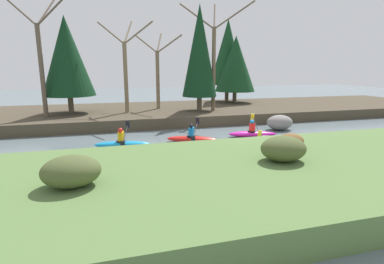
# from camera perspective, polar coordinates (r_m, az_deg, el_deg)

# --- Properties ---
(ground_plane) EXTENTS (90.00, 90.00, 0.00)m
(ground_plane) POSITION_cam_1_polar(r_m,az_deg,el_deg) (16.14, 8.78, -1.88)
(ground_plane) COLOR slate
(riverbank_near) EXTENTS (44.00, 7.48, 0.81)m
(riverbank_near) POSITION_cam_1_polar(r_m,az_deg,el_deg) (11.09, 21.68, -7.02)
(riverbank_near) COLOR #56753D
(riverbank_near) RESTS_ON ground
(riverbank_far) EXTENTS (44.00, 9.70, 0.73)m
(riverbank_far) POSITION_cam_1_polar(r_m,az_deg,el_deg) (24.42, 0.12, 3.91)
(riverbank_far) COLOR #473D2D
(riverbank_far) RESTS_ON ground
(conifer_tree_far_left) EXTENTS (3.51, 3.51, 6.55)m
(conifer_tree_far_left) POSITION_cam_1_polar(r_m,az_deg,el_deg) (22.53, -22.74, 13.14)
(conifer_tree_far_left) COLOR brown
(conifer_tree_far_left) RESTS_ON riverbank_far
(conifer_tree_left) EXTENTS (2.52, 2.52, 7.54)m
(conifer_tree_left) POSITION_cam_1_polar(r_m,az_deg,el_deg) (22.19, 1.45, 15.13)
(conifer_tree_left) COLOR brown
(conifer_tree_left) RESTS_ON riverbank_far
(conifer_tree_mid_left) EXTENTS (3.23, 3.23, 7.46)m
(conifer_tree_mid_left) POSITION_cam_1_polar(r_m,az_deg,el_deg) (28.73, 6.81, 14.82)
(conifer_tree_mid_left) COLOR brown
(conifer_tree_mid_left) RESTS_ON riverbank_far
(conifer_tree_centre) EXTENTS (3.58, 3.58, 5.89)m
(conifer_tree_centre) POSITION_cam_1_polar(r_m,az_deg,el_deg) (27.66, 8.28, 12.71)
(conifer_tree_centre) COLOR brown
(conifer_tree_centre) RESTS_ON riverbank_far
(bare_tree_upstream) EXTENTS (4.23, 4.18, 7.74)m
(bare_tree_upstream) POSITION_cam_1_polar(r_m,az_deg,el_deg) (21.52, -26.77, 12.23)
(bare_tree_upstream) COLOR brown
(bare_tree_upstream) RESTS_ON riverbank_far
(bare_tree_mid_upstream) EXTENTS (3.58, 3.54, 6.50)m
(bare_tree_mid_upstream) POSITION_cam_1_polar(r_m,az_deg,el_deg) (21.82, -12.51, 11.68)
(bare_tree_mid_upstream) COLOR #7A664C
(bare_tree_mid_upstream) RESTS_ON riverbank_far
(bare_tree_mid_downstream) EXTENTS (3.24, 3.20, 5.84)m
(bare_tree_mid_downstream) POSITION_cam_1_polar(r_m,az_deg,el_deg) (23.53, -6.53, 11.15)
(bare_tree_mid_downstream) COLOR #7A664C
(bare_tree_mid_downstream) RESTS_ON riverbank_far
(bare_tree_downstream) EXTENTS (4.35, 4.30, 7.97)m
(bare_tree_downstream) POSITION_cam_1_polar(r_m,az_deg,el_deg) (22.35, 4.18, 13.70)
(bare_tree_downstream) COLOR brown
(bare_tree_downstream) RESTS_ON riverbank_far
(shrub_clump_nearest) EXTENTS (1.53, 1.28, 0.83)m
(shrub_clump_nearest) POSITION_cam_1_polar(r_m,az_deg,el_deg) (8.53, -22.02, -6.94)
(shrub_clump_nearest) COLOR #4C562D
(shrub_clump_nearest) RESTS_ON riverbank_near
(shrub_clump_second) EXTENTS (1.55, 1.30, 0.84)m
(shrub_clump_second) POSITION_cam_1_polar(r_m,az_deg,el_deg) (10.49, 17.01, -3.04)
(shrub_clump_second) COLOR #4C562D
(shrub_clump_second) RESTS_ON riverbank_near
(shrub_clump_third) EXTENTS (1.04, 0.87, 0.56)m
(shrub_clump_third) POSITION_cam_1_polar(r_m,az_deg,el_deg) (12.29, 18.28, -1.60)
(shrub_clump_third) COLOR brown
(shrub_clump_third) RESTS_ON riverbank_near
(kayaker_lead) EXTENTS (2.78, 2.05, 1.20)m
(kayaker_lead) POSITION_cam_1_polar(r_m,az_deg,el_deg) (17.42, 11.81, -0.29)
(kayaker_lead) COLOR #C61999
(kayaker_lead) RESTS_ON ground
(kayaker_middle) EXTENTS (2.72, 1.97, 1.20)m
(kayaker_middle) POSITION_cam_1_polar(r_m,az_deg,el_deg) (15.80, 0.43, -1.30)
(kayaker_middle) COLOR red
(kayaker_middle) RESTS_ON ground
(kayaker_trailing) EXTENTS (2.79, 2.06, 1.20)m
(kayaker_trailing) POSITION_cam_1_polar(r_m,az_deg,el_deg) (15.14, -12.73, -2.21)
(kayaker_trailing) COLOR #1993D6
(kayaker_trailing) RESTS_ON ground
(boulder_midstream) EXTENTS (1.68, 1.31, 0.95)m
(boulder_midstream) POSITION_cam_1_polar(r_m,az_deg,el_deg) (19.77, 16.36, 1.76)
(boulder_midstream) COLOR gray
(boulder_midstream) RESTS_ON ground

